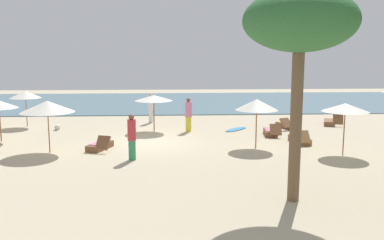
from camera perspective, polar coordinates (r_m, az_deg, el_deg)
The scene contains 18 objects.
ground_plane at distance 19.63m, azimuth -5.82°, elevation -3.28°, with size 60.00×60.00×0.00m, color #BCAD8E.
ocean_water at distance 36.41m, azimuth -4.63°, elevation 2.49°, with size 48.00×16.00×0.06m, color slate.
umbrella_0 at distance 18.50m, azimuth -19.29°, elevation 1.76°, with size 2.25×2.25×2.24m.
umbrella_1 at distance 22.58m, azimuth -5.30°, elevation 3.03°, with size 2.05×2.05×1.98m.
umbrella_3 at distance 18.60m, azimuth 8.91°, elevation 2.10°, with size 1.90×1.90×2.21m.
umbrella_5 at distance 25.72m, azimuth -21.96°, elevation 3.27°, with size 1.74×1.74×2.08m.
umbrella_6 at distance 18.30m, azimuth 20.37°, elevation 1.62°, with size 1.92×1.92×2.17m.
lounger_0 at distance 24.12m, azimuth 13.02°, elevation -0.73°, with size 1.23×1.79×0.67m.
lounger_1 at distance 26.00m, azimuth 18.50°, elevation -0.28°, with size 1.13×1.76×0.72m.
lounger_2 at distance 21.89m, azimuth 10.81°, elevation -1.64°, with size 0.81×1.76×0.68m.
lounger_3 at distance 20.32m, azimuth 14.64°, elevation -2.61°, with size 0.72×1.73×0.69m.
lounger_5 at distance 18.77m, azimuth -12.53°, elevation -3.47°, with size 1.12×1.76×0.72m.
person_0 at distance 25.45m, azimuth -5.71°, elevation 1.74°, with size 0.34×0.34×1.86m.
person_1 at distance 22.47m, azimuth -0.50°, elevation 0.75°, with size 0.47×0.47×1.84m.
person_2 at distance 16.57m, azimuth -8.29°, elevation -2.30°, with size 0.47×0.47×1.85m.
palm_2 at distance 11.86m, azimuth 14.63°, elevation 12.71°, with size 3.12×3.12×5.94m.
dog at distance 24.30m, azimuth -18.03°, elevation -0.90°, with size 0.37×0.66×0.31m.
surfboard at distance 23.23m, azimuth 6.08°, elevation -1.26°, with size 1.65×1.71×0.07m.
Camera 1 is at (0.92, -19.16, 4.18)m, focal length 38.73 mm.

